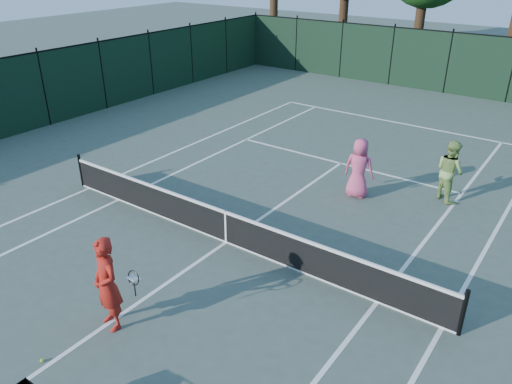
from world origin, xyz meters
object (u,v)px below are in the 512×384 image
Objects in this scene: coach at (107,284)px; player_green at (450,171)px; player_pink at (359,168)px; loose_ball_midcourt at (42,360)px.

coach is 1.07× the size of player_green.
player_green is at bearing -156.34° from player_pink.
coach is 1.09× the size of player_pink.
player_pink is at bearing 93.34° from coach.
player_pink is 2.63m from player_green.
coach reaches higher than loose_ball_midcourt.
player_green reaches higher than loose_ball_midcourt.
player_pink is at bearing 79.91° from loose_ball_midcourt.
coach is at bearing 79.32° from loose_ball_midcourt.
player_green is (3.69, 9.49, -0.07)m from coach.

